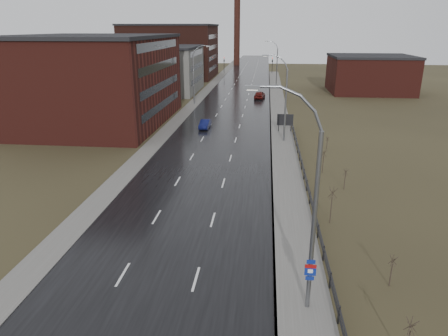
% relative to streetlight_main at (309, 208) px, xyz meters
% --- Properties ---
extents(ground, '(320.00, 320.00, 0.00)m').
position_rel_streetlight_main_xyz_m(ground, '(-8.47, -2.00, -6.06)').
color(ground, '#2D2819').
rests_on(ground, ground).
extents(road, '(14.00, 300.00, 0.06)m').
position_rel_streetlight_main_xyz_m(road, '(-8.47, 58.00, -6.03)').
color(road, black).
rests_on(road, ground).
extents(sidewalk_right, '(3.20, 180.00, 0.18)m').
position_rel_streetlight_main_xyz_m(sidewalk_right, '(0.13, 33.00, -5.97)').
color(sidewalk_right, '#595651').
rests_on(sidewalk_right, ground).
extents(curb_right, '(0.16, 180.00, 0.18)m').
position_rel_streetlight_main_xyz_m(curb_right, '(-1.39, 33.00, -5.97)').
color(curb_right, slate).
rests_on(curb_right, ground).
extents(sidewalk_left, '(2.40, 260.00, 0.12)m').
position_rel_streetlight_main_xyz_m(sidewalk_left, '(-16.67, 58.00, -6.00)').
color(sidewalk_left, '#595651').
rests_on(sidewalk_left, ground).
extents(warehouse_near, '(22.44, 28.56, 13.50)m').
position_rel_streetlight_main_xyz_m(warehouse_near, '(-29.46, 43.00, 0.70)').
color(warehouse_near, '#471914').
rests_on(warehouse_near, ground).
extents(warehouse_mid, '(16.32, 20.40, 10.50)m').
position_rel_streetlight_main_xyz_m(warehouse_mid, '(-26.46, 76.00, -0.80)').
color(warehouse_mid, slate).
rests_on(warehouse_mid, ground).
extents(warehouse_far, '(26.52, 24.48, 15.50)m').
position_rel_streetlight_main_xyz_m(warehouse_far, '(-31.47, 106.00, 1.70)').
color(warehouse_far, '#331611').
rests_on(warehouse_far, ground).
extents(building_right, '(18.36, 16.32, 8.50)m').
position_rel_streetlight_main_xyz_m(building_right, '(21.83, 80.00, -1.80)').
color(building_right, '#471914').
rests_on(building_right, ground).
extents(smokestack, '(2.70, 2.70, 30.70)m').
position_rel_streetlight_main_xyz_m(smokestack, '(-14.47, 148.00, 9.44)').
color(smokestack, '#331611').
rests_on(smokestack, ground).
extents(streetlight_main, '(3.91, 0.29, 12.11)m').
position_rel_streetlight_main_xyz_m(streetlight_main, '(0.00, 0.00, 0.00)').
color(streetlight_main, slate).
rests_on(streetlight_main, ground).
extents(streetlight_right_mid, '(3.36, 0.28, 11.35)m').
position_rel_streetlight_main_xyz_m(streetlight_right_mid, '(0.03, 34.00, -0.22)').
color(streetlight_right_mid, slate).
rests_on(streetlight_right_mid, ground).
extents(streetlight_left, '(3.36, 0.28, 11.35)m').
position_rel_streetlight_main_xyz_m(streetlight_left, '(-16.17, 60.00, -0.22)').
color(streetlight_left, slate).
rests_on(streetlight_left, ground).
extents(streetlight_right_far, '(3.36, 0.28, 11.35)m').
position_rel_streetlight_main_xyz_m(streetlight_right_far, '(0.03, 88.00, -0.22)').
color(streetlight_right_far, slate).
rests_on(streetlight_right_far, ground).
extents(guardrail, '(0.10, 53.05, 1.10)m').
position_rel_streetlight_main_xyz_m(guardrail, '(1.83, 16.32, -5.35)').
color(guardrail, black).
rests_on(guardrail, ground).
extents(shrub_b, '(0.49, 0.51, 2.03)m').
position_rel_streetlight_main_xyz_m(shrub_b, '(5.40, 2.61, -4.98)').
color(shrub_b, '#382D23').
rests_on(shrub_b, ground).
extents(shrub_c, '(0.70, 0.74, 3.01)m').
position_rel_streetlight_main_xyz_m(shrub_c, '(3.05, 10.50, -4.46)').
color(shrub_c, '#382D23').
rests_on(shrub_c, ground).
extents(shrub_d, '(0.49, 0.52, 2.06)m').
position_rel_streetlight_main_xyz_m(shrub_d, '(5.40, 17.69, -4.96)').
color(shrub_d, '#382D23').
rests_on(shrub_d, ground).
extents(shrub_e, '(0.60, 0.64, 2.56)m').
position_rel_streetlight_main_xyz_m(shrub_e, '(3.94, 22.14, -4.70)').
color(shrub_e, '#382D23').
rests_on(shrub_e, ground).
extents(shrub_f, '(0.39, 0.41, 1.62)m').
position_rel_streetlight_main_xyz_m(shrub_f, '(5.58, 30.97, -5.20)').
color(shrub_f, '#382D23').
rests_on(shrub_f, ground).
extents(billboard, '(2.33, 0.17, 2.71)m').
position_rel_streetlight_main_xyz_m(billboard, '(0.63, 39.16, -4.25)').
color(billboard, black).
rests_on(billboard, ground).
extents(traffic_light_left, '(0.58, 2.73, 5.30)m').
position_rel_streetlight_main_xyz_m(traffic_light_left, '(-16.47, 118.00, -1.46)').
color(traffic_light_left, black).
rests_on(traffic_light_left, ground).
extents(traffic_light_right, '(0.58, 2.73, 5.30)m').
position_rel_streetlight_main_xyz_m(traffic_light_right, '(-0.47, 118.00, -1.46)').
color(traffic_light_right, black).
rests_on(traffic_light_right, ground).
extents(car_near, '(1.47, 3.97, 1.30)m').
position_rel_streetlight_main_xyz_m(car_near, '(-11.33, 40.31, -5.41)').
color(car_near, '#0E1346').
rests_on(car_near, ground).
extents(car_far, '(2.58, 5.06, 1.65)m').
position_rel_streetlight_main_xyz_m(car_far, '(-3.59, 67.96, -5.23)').
color(car_far, '#53110D').
rests_on(car_far, ground).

